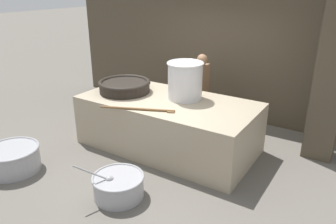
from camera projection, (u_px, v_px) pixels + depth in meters
name	position (u px, v px, depth m)	size (l,w,h in m)	color
ground_plane	(168.00, 146.00, 6.24)	(60.00, 60.00, 0.00)	#666059
back_wall	(220.00, 44.00, 7.33)	(7.93, 0.24, 3.24)	#4C4233
support_pillar	(333.00, 67.00, 5.36)	(0.49, 0.49, 3.24)	#4C4233
hearth_platform	(168.00, 124.00, 6.06)	(3.18, 1.60, 0.94)	tan
giant_wok_near	(125.00, 86.00, 6.28)	(1.00, 1.00, 0.22)	black
stock_pot	(185.00, 80.00, 5.84)	(0.66, 0.66, 0.67)	silver
stirring_paddle	(140.00, 109.00, 5.41)	(1.19, 0.56, 0.04)	brown
cook	(201.00, 89.00, 6.79)	(0.37, 0.57, 1.58)	#8C6647
prep_bowl_vegetables	(118.00, 185.00, 4.72)	(0.76, 0.87, 0.65)	#9E9EA3
prep_bowl_meat	(13.00, 158.00, 5.38)	(0.89, 0.89, 0.41)	#9E9EA3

